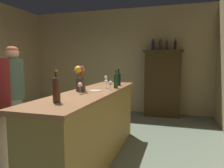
{
  "coord_description": "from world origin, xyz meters",
  "views": [
    {
      "loc": [
        1.71,
        -2.66,
        1.47
      ],
      "look_at": [
        0.73,
        0.55,
        1.12
      ],
      "focal_mm": 34.13,
      "sensor_mm": 36.0,
      "label": 1
    }
  ],
  "objects_px": {
    "wine_bottle_syrah": "(116,80)",
    "wine_glass_mid": "(106,82)",
    "wine_bottle_pinot": "(56,88)",
    "display_bottle_midleft": "(161,44)",
    "wine_glass_rear": "(80,86)",
    "flower_arrangement": "(80,79)",
    "wine_bottle_rose": "(118,78)",
    "cheese_plate": "(95,91)",
    "bar_counter": "(92,126)",
    "display_bottle_midright": "(175,45)",
    "display_bottle_center": "(167,45)",
    "wine_glass_front": "(106,78)",
    "display_bottle_left": "(153,45)",
    "patron_in_grey": "(14,93)",
    "wine_glass_spare": "(111,84)",
    "display_cabinet": "(163,82)"
  },
  "relations": [
    {
      "from": "wine_glass_mid",
      "to": "wine_glass_rear",
      "type": "bearing_deg",
      "value": -102.19
    },
    {
      "from": "wine_bottle_syrah",
      "to": "wine_glass_spare",
      "type": "distance_m",
      "value": 0.21
    },
    {
      "from": "display_bottle_left",
      "to": "display_cabinet",
      "type": "bearing_deg",
      "value": -0.0
    },
    {
      "from": "wine_glass_rear",
      "to": "display_bottle_center",
      "type": "distance_m",
      "value": 3.52
    },
    {
      "from": "wine_glass_front",
      "to": "display_bottle_midleft",
      "type": "relative_size",
      "value": 0.44
    },
    {
      "from": "display_cabinet",
      "to": "wine_bottle_pinot",
      "type": "distance_m",
      "value": 4.02
    },
    {
      "from": "wine_glass_front",
      "to": "display_bottle_center",
      "type": "relative_size",
      "value": 0.49
    },
    {
      "from": "display_cabinet",
      "to": "bar_counter",
      "type": "bearing_deg",
      "value": -104.96
    },
    {
      "from": "wine_bottle_pinot",
      "to": "display_bottle_center",
      "type": "height_order",
      "value": "display_bottle_center"
    },
    {
      "from": "bar_counter",
      "to": "wine_bottle_syrah",
      "type": "distance_m",
      "value": 0.82
    },
    {
      "from": "patron_in_grey",
      "to": "wine_bottle_rose",
      "type": "bearing_deg",
      "value": 22.64
    },
    {
      "from": "wine_bottle_pinot",
      "to": "wine_glass_mid",
      "type": "xyz_separation_m",
      "value": [
        0.11,
        1.28,
        -0.05
      ]
    },
    {
      "from": "flower_arrangement",
      "to": "wine_glass_spare",
      "type": "bearing_deg",
      "value": 38.57
    },
    {
      "from": "wine_bottle_rose",
      "to": "display_bottle_midleft",
      "type": "xyz_separation_m",
      "value": [
        0.56,
        2.2,
        0.75
      ]
    },
    {
      "from": "display_bottle_midleft",
      "to": "wine_glass_front",
      "type": "bearing_deg",
      "value": -117.02
    },
    {
      "from": "wine_bottle_pinot",
      "to": "patron_in_grey",
      "type": "relative_size",
      "value": 0.2
    },
    {
      "from": "flower_arrangement",
      "to": "display_bottle_center",
      "type": "distance_m",
      "value": 3.33
    },
    {
      "from": "flower_arrangement",
      "to": "display_bottle_center",
      "type": "bearing_deg",
      "value": 71.3
    },
    {
      "from": "display_cabinet",
      "to": "wine_bottle_syrah",
      "type": "bearing_deg",
      "value": -102.55
    },
    {
      "from": "display_cabinet",
      "to": "flower_arrangement",
      "type": "distance_m",
      "value": 3.25
    },
    {
      "from": "wine_bottle_syrah",
      "to": "wine_glass_mid",
      "type": "height_order",
      "value": "wine_bottle_syrah"
    },
    {
      "from": "display_bottle_midleft",
      "to": "cheese_plate",
      "type": "bearing_deg",
      "value": -102.61
    },
    {
      "from": "display_cabinet",
      "to": "wine_glass_rear",
      "type": "xyz_separation_m",
      "value": [
        -0.86,
        -3.31,
        0.23
      ]
    },
    {
      "from": "bar_counter",
      "to": "wine_glass_mid",
      "type": "bearing_deg",
      "value": 76.5
    },
    {
      "from": "bar_counter",
      "to": "display_bottle_left",
      "type": "height_order",
      "value": "display_bottle_left"
    },
    {
      "from": "wine_glass_mid",
      "to": "display_bottle_midleft",
      "type": "bearing_deg",
      "value": 76.44
    },
    {
      "from": "wine_bottle_pinot",
      "to": "display_bottle_midleft",
      "type": "distance_m",
      "value": 4.06
    },
    {
      "from": "bar_counter",
      "to": "wine_glass_rear",
      "type": "bearing_deg",
      "value": -100.47
    },
    {
      "from": "wine_glass_front",
      "to": "patron_in_grey",
      "type": "distance_m",
      "value": 1.69
    },
    {
      "from": "wine_bottle_syrah",
      "to": "display_bottle_center",
      "type": "bearing_deg",
      "value": 75.74
    },
    {
      "from": "wine_glass_front",
      "to": "flower_arrangement",
      "type": "xyz_separation_m",
      "value": [
        0.04,
        -1.28,
        0.08
      ]
    },
    {
      "from": "bar_counter",
      "to": "display_bottle_midright",
      "type": "xyz_separation_m",
      "value": [
        1.1,
        3.02,
        1.38
      ]
    },
    {
      "from": "wine_bottle_pinot",
      "to": "wine_bottle_rose",
      "type": "bearing_deg",
      "value": 83.57
    },
    {
      "from": "wine_glass_mid",
      "to": "wine_glass_spare",
      "type": "relative_size",
      "value": 1.01
    },
    {
      "from": "wine_glass_front",
      "to": "wine_glass_rear",
      "type": "xyz_separation_m",
      "value": [
        0.14,
        -1.49,
        0.01
      ]
    },
    {
      "from": "wine_bottle_pinot",
      "to": "display_bottle_midright",
      "type": "bearing_deg",
      "value": 73.97
    },
    {
      "from": "bar_counter",
      "to": "cheese_plate",
      "type": "distance_m",
      "value": 0.53
    },
    {
      "from": "bar_counter",
      "to": "cheese_plate",
      "type": "xyz_separation_m",
      "value": [
        0.05,
        -0.01,
        0.53
      ]
    },
    {
      "from": "wine_glass_spare",
      "to": "flower_arrangement",
      "type": "xyz_separation_m",
      "value": [
        -0.37,
        -0.29,
        0.09
      ]
    },
    {
      "from": "wine_bottle_pinot",
      "to": "display_bottle_midright",
      "type": "xyz_separation_m",
      "value": [
        1.13,
        3.93,
        0.71
      ]
    },
    {
      "from": "wine_glass_rear",
      "to": "flower_arrangement",
      "type": "height_order",
      "value": "flower_arrangement"
    },
    {
      "from": "wine_glass_mid",
      "to": "display_bottle_midright",
      "type": "bearing_deg",
      "value": 69.04
    },
    {
      "from": "wine_glass_rear",
      "to": "cheese_plate",
      "type": "xyz_separation_m",
      "value": [
        0.1,
        0.27,
        -0.1
      ]
    },
    {
      "from": "wine_bottle_rose",
      "to": "wine_bottle_syrah",
      "type": "distance_m",
      "value": 0.4
    },
    {
      "from": "wine_bottle_rose",
      "to": "cheese_plate",
      "type": "distance_m",
      "value": 0.86
    },
    {
      "from": "wine_glass_mid",
      "to": "cheese_plate",
      "type": "distance_m",
      "value": 0.4
    },
    {
      "from": "wine_glass_mid",
      "to": "flower_arrangement",
      "type": "distance_m",
      "value": 0.51
    },
    {
      "from": "wine_bottle_syrah",
      "to": "wine_glass_mid",
      "type": "xyz_separation_m",
      "value": [
        -0.14,
        -0.06,
        -0.04
      ]
    },
    {
      "from": "wine_glass_front",
      "to": "display_bottle_left",
      "type": "height_order",
      "value": "display_bottle_left"
    },
    {
      "from": "wine_bottle_rose",
      "to": "display_bottle_midright",
      "type": "bearing_deg",
      "value": 66.97
    }
  ]
}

